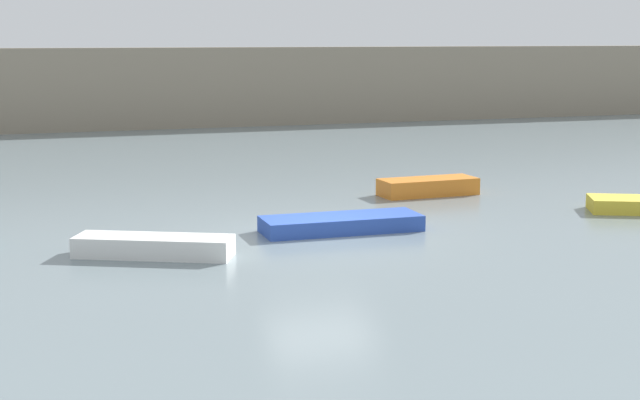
# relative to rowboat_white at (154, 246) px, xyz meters

# --- Properties ---
(ground_plane) EXTENTS (120.00, 120.00, 0.00)m
(ground_plane) POSITION_rel_rowboat_white_xyz_m (3.93, 0.73, -0.22)
(ground_plane) COLOR slate
(embankment_wall) EXTENTS (80.00, 1.20, 3.98)m
(embankment_wall) POSITION_rel_rowboat_white_xyz_m (3.93, 27.53, 1.77)
(embankment_wall) COLOR gray
(embankment_wall) RESTS_ON ground_plane
(rowboat_white) EXTENTS (3.36, 2.27, 0.43)m
(rowboat_white) POSITION_rel_rowboat_white_xyz_m (0.00, 0.00, 0.00)
(rowboat_white) COLOR white
(rowboat_white) RESTS_ON ground_plane
(rowboat_blue) EXTENTS (3.80, 1.34, 0.37)m
(rowboat_blue) POSITION_rel_rowboat_white_xyz_m (4.59, 1.15, -0.03)
(rowboat_blue) COLOR #2B4CAD
(rowboat_blue) RESTS_ON ground_plane
(rowboat_orange) EXTENTS (2.88, 1.15, 0.49)m
(rowboat_orange) POSITION_rel_rowboat_white_xyz_m (8.73, 5.15, 0.03)
(rowboat_orange) COLOR orange
(rowboat_orange) RESTS_ON ground_plane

